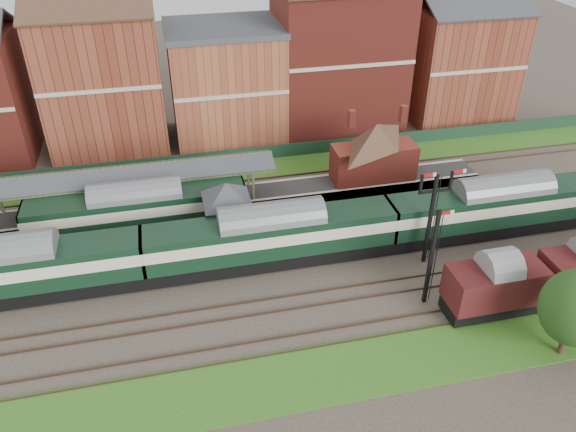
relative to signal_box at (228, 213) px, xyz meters
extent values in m
plane|color=#473D33|center=(3.00, -3.25, -3.19)|extent=(160.00, 160.00, 0.00)
cube|color=#2D6619|center=(3.00, 12.75, -3.16)|extent=(90.00, 4.50, 0.06)
cube|color=#2D6619|center=(3.00, -15.25, -3.16)|extent=(90.00, 5.00, 0.06)
cube|color=#193823|center=(3.00, 14.75, -2.44)|extent=(90.00, 0.12, 1.50)
cube|color=#2D2D2D|center=(-2.00, 6.50, -2.69)|extent=(55.00, 3.40, 1.00)
cube|color=#687553|center=(0.00, 0.00, -1.99)|extent=(3.40, 3.20, 2.40)
cube|color=#454C2F|center=(0.00, 0.00, 0.21)|extent=(3.60, 3.40, 2.00)
pyramid|color=#383A3F|center=(0.00, 0.00, 2.01)|extent=(5.40, 5.40, 1.60)
cube|color=maroon|center=(8.00, 0.00, -2.09)|extent=(3.00, 2.40, 2.20)
cube|color=#4C3323|center=(8.00, -0.65, -0.64)|extent=(3.20, 1.34, 0.79)
cube|color=#4C3323|center=(8.00, 0.65, -0.64)|extent=(3.20, 1.34, 0.79)
cube|color=maroon|center=(15.00, 6.50, -0.44)|extent=(8.00, 3.00, 3.50)
pyramid|color=#4C3323|center=(15.00, 6.50, 2.41)|extent=(8.10, 8.10, 2.20)
cube|color=maroon|center=(12.50, 6.50, 2.91)|extent=(0.60, 0.60, 1.60)
cube|color=maroon|center=(17.50, 6.50, 2.91)|extent=(0.60, 0.60, 1.60)
cube|color=#454C2F|center=(3.00, 7.80, -0.49)|extent=(0.22, 0.22, 3.40)
cube|color=#383A3F|center=(-8.00, 5.55, 1.41)|extent=(26.00, 1.99, 0.90)
cube|color=#383A3F|center=(-8.00, 7.45, 1.41)|extent=(26.00, 1.99, 0.90)
cube|color=#454C2F|center=(-8.00, 6.50, 1.79)|extent=(26.00, 0.20, 0.20)
cube|color=black|center=(15.00, -5.75, 0.81)|extent=(0.25, 0.25, 8.00)
cube|color=black|center=(15.00, -5.75, 3.41)|extent=(2.60, 0.18, 0.18)
cube|color=#B2140F|center=(14.35, -5.75, 4.86)|extent=(1.10, 0.08, 0.25)
cube|color=#B2140F|center=(16.75, -5.75, 4.86)|extent=(1.10, 0.08, 0.25)
cube|color=black|center=(13.00, -10.25, 0.81)|extent=(0.25, 0.25, 8.00)
cube|color=#B2140F|center=(13.55, -10.25, 4.51)|extent=(1.10, 0.08, 0.25)
cube|color=maroon|center=(-10.00, 21.75, 4.31)|extent=(12.00, 10.00, 15.00)
cube|color=#A65935|center=(3.00, 21.75, 2.81)|extent=(12.00, 10.00, 12.00)
cube|color=maroon|center=(16.00, 21.75, 4.81)|extent=(14.00, 10.00, 16.00)
cube|color=maroon|center=(31.00, 21.75, 3.31)|extent=(12.00, 10.00, 13.00)
cube|color=black|center=(-16.72, -3.25, -2.43)|extent=(19.71, 2.76, 1.20)
cube|color=black|center=(-16.72, -3.25, -0.40)|extent=(19.71, 3.07, 2.85)
cube|color=beige|center=(-16.72, -3.25, -0.06)|extent=(19.73, 3.11, 0.99)
cube|color=black|center=(2.98, -3.25, -2.43)|extent=(19.71, 2.76, 1.20)
cube|color=black|center=(2.98, -3.25, -0.40)|extent=(19.71, 3.07, 2.85)
cube|color=beige|center=(2.98, -3.25, -0.06)|extent=(19.73, 3.11, 0.99)
cube|color=slate|center=(2.98, -3.25, 1.18)|extent=(19.71, 3.07, 0.66)
cube|color=black|center=(22.69, -3.25, -2.43)|extent=(19.71, 2.76, 1.20)
cube|color=black|center=(22.69, -3.25, -0.40)|extent=(19.71, 3.07, 2.85)
cube|color=beige|center=(22.69, -3.25, -0.06)|extent=(19.73, 3.11, 0.99)
cube|color=slate|center=(22.69, -3.25, 1.18)|extent=(19.71, 3.07, 0.66)
cube|color=black|center=(-7.21, 3.25, -2.47)|extent=(18.32, 2.56, 1.12)
cube|color=black|center=(-7.21, 3.25, -0.59)|extent=(18.32, 2.85, 2.65)
cube|color=beige|center=(-7.21, 3.25, -0.27)|extent=(18.34, 2.89, 0.92)
cube|color=slate|center=(-7.21, 3.25, 0.89)|extent=(18.32, 2.85, 0.61)
cube|color=black|center=(17.12, -12.25, -2.53)|extent=(6.74, 2.48, 1.01)
cube|color=#3E1114|center=(17.12, -12.25, -0.67)|extent=(6.74, 2.92, 2.70)
cube|color=gray|center=(17.12, -12.25, 0.81)|extent=(6.74, 2.92, 0.49)
cylinder|color=#382619|center=(19.68, -17.00, -1.65)|extent=(0.44, 0.44, 3.07)
camera|label=1|loc=(-3.80, -38.46, 24.82)|focal=35.00mm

